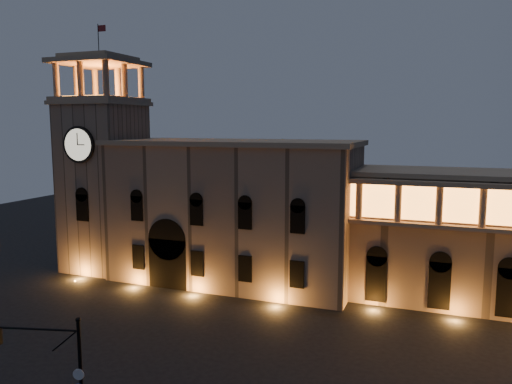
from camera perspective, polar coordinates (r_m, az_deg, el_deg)
ground at (r=45.19m, az=-11.68°, el=-17.99°), size 160.00×160.00×0.00m
government_building at (r=62.09m, az=-2.68°, el=-2.23°), size 30.80×12.80×17.60m
clock_tower at (r=70.12m, az=-16.99°, el=1.66°), size 9.80×9.80×32.40m
traffic_light at (r=33.81m, az=-21.03°, el=-19.38°), size 5.89×1.87×8.32m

